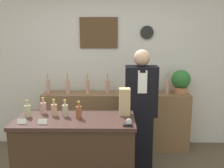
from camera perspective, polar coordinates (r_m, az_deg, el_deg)
The scene contains 21 objects.
back_wall at distance 4.17m, azimuth -0.21°, elevation 4.32°, with size 5.20×0.09×2.70m.
back_shelf at distance 4.12m, azimuth 0.91°, elevation -8.47°, with size 2.33×0.39×0.93m.
display_counter at distance 2.94m, azimuth -8.18°, elevation -16.69°, with size 1.29×0.60×0.97m.
shopkeeper at distance 3.44m, azimuth 6.59°, elevation -6.18°, with size 0.42×0.26×1.67m.
potted_plant at distance 4.10m, azimuth 15.49°, elevation 0.69°, with size 0.30×0.30×0.38m.
paper_bag at distance 2.80m, azimuth 2.89°, elevation -4.05°, with size 0.12×0.12×0.30m.
tape_dispenser at distance 2.50m, azimuth 3.71°, elevation -9.03°, with size 0.09×0.06×0.07m.
price_card_left at distance 2.70m, azimuth -19.93°, elevation -8.06°, with size 0.09×0.02×0.06m.
price_card_right at distance 2.63m, azimuth -15.61°, elevation -8.28°, with size 0.09×0.02×0.06m.
counter_bottle_0 at distance 2.90m, azimuth -18.74°, elevation -5.76°, with size 0.07×0.07×0.19m.
counter_bottle_1 at distance 2.96m, azimuth -15.41°, elevation -5.24°, with size 0.07×0.07×0.19m.
counter_bottle_2 at distance 2.86m, azimuth -13.11°, elevation -5.70°, with size 0.07×0.07×0.19m.
counter_bottle_3 at distance 2.81m, azimuth -10.66°, elevation -5.88°, with size 0.07×0.07×0.19m.
counter_bottle_4 at distance 2.74m, azimuth -7.60°, elevation -6.27°, with size 0.07×0.07×0.19m.
shelf_bottle_0 at distance 4.10m, azimuth -14.41°, elevation -0.44°, with size 0.07×0.07×0.31m.
shelf_bottle_1 at distance 4.03m, azimuth -10.09°, elevation -0.48°, with size 0.07×0.07×0.31m.
shelf_bottle_2 at distance 3.99m, azimuth -5.60°, elevation -0.46°, with size 0.07×0.07×0.31m.
shelf_bottle_3 at distance 3.96m, azimuth -1.06°, elevation -0.48°, with size 0.07×0.07×0.31m.
shelf_bottle_4 at distance 3.98m, azimuth 3.50°, elevation -0.47°, with size 0.07×0.07×0.31m.
shelf_bottle_5 at distance 4.00m, azimuth 8.03°, elevation -0.49°, with size 0.07×0.07×0.31m.
shelf_bottle_6 at distance 4.05m, azimuth 12.47°, elevation -0.50°, with size 0.07×0.07×0.31m.
Camera 1 is at (0.07, -2.14, 1.85)m, focal length 40.00 mm.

